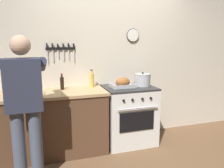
# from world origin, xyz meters

# --- Properties ---
(wall_back) EXTENTS (6.00, 0.13, 2.60)m
(wall_back) POSITION_xyz_m (0.00, 1.35, 1.30)
(wall_back) COLOR beige
(wall_back) RESTS_ON ground
(counter_block) EXTENTS (2.03, 0.65, 0.90)m
(counter_block) POSITION_xyz_m (-1.21, 0.99, 0.46)
(counter_block) COLOR brown
(counter_block) RESTS_ON ground
(stove) EXTENTS (0.76, 0.67, 0.90)m
(stove) POSITION_xyz_m (0.22, 0.99, 0.45)
(stove) COLOR white
(stove) RESTS_ON ground
(person_cook) EXTENTS (0.51, 0.63, 1.66)m
(person_cook) POSITION_xyz_m (-1.25, 0.38, 0.95)
(person_cook) COLOR #4C566B
(person_cook) RESTS_ON ground
(roasting_pan) EXTENTS (0.35, 0.26, 0.16)m
(roasting_pan) POSITION_xyz_m (0.10, 0.93, 0.97)
(roasting_pan) COLOR #B7B7BC
(roasting_pan) RESTS_ON stove
(stock_pot) EXTENTS (0.25, 0.25, 0.21)m
(stock_pot) POSITION_xyz_m (0.45, 1.00, 0.99)
(stock_pot) COLOR #B7B7BC
(stock_pot) RESTS_ON stove
(cutting_board) EXTENTS (0.36, 0.24, 0.02)m
(cutting_board) POSITION_xyz_m (-1.21, 0.92, 0.91)
(cutting_board) COLOR tan
(cutting_board) RESTS_ON counter_block
(bottle_dish_soap) EXTENTS (0.07, 0.07, 0.23)m
(bottle_dish_soap) POSITION_xyz_m (-1.30, 1.15, 1.00)
(bottle_dish_soap) COLOR #338CCC
(bottle_dish_soap) RESTS_ON counter_block
(bottle_cooking_oil) EXTENTS (0.07, 0.07, 0.27)m
(bottle_cooking_oil) POSITION_xyz_m (-0.33, 1.14, 1.01)
(bottle_cooking_oil) COLOR gold
(bottle_cooking_oil) RESTS_ON counter_block
(bottle_soy_sauce) EXTENTS (0.06, 0.06, 0.23)m
(bottle_soy_sauce) POSITION_xyz_m (-0.77, 1.09, 1.00)
(bottle_soy_sauce) COLOR black
(bottle_soy_sauce) RESTS_ON counter_block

